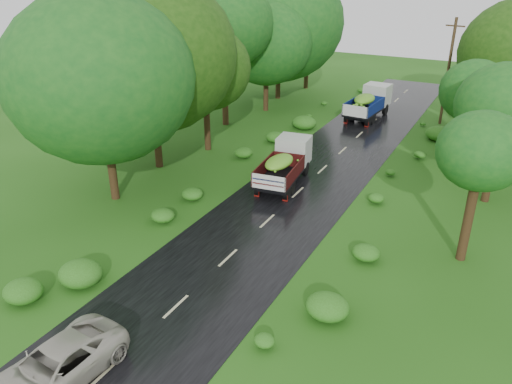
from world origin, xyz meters
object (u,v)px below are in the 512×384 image
Objects in this scene: truck_near at (285,162)px; car at (56,366)px; truck_far at (370,101)px; utility_pole at (448,71)px.

car is at bearing -96.19° from truck_near.
utility_pole is at bearing 14.88° from truck_far.
truck_far is at bearing 81.03° from truck_near.
truck_far is at bearing -158.69° from utility_pole.
truck_far is 33.84m from car.
truck_near is 15.93m from truck_far.
car is (-0.29, -33.83, -0.76)m from truck_far.
utility_pole reaches higher than car.
utility_pole reaches higher than truck_near.
utility_pole is (5.78, 1.07, 2.89)m from truck_far.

